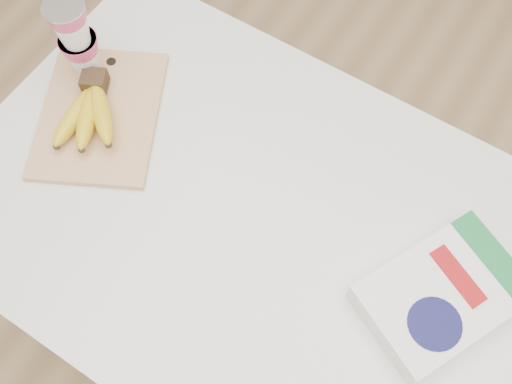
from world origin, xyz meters
TOP-DOWN VIEW (x-y plane):
  - room at (0.00, 0.00)m, footprint 4.00×4.00m
  - table at (0.00, 0.00)m, footprint 1.14×0.76m
  - cutting_board at (-0.38, 0.02)m, footprint 0.35×0.38m
  - bananas at (-0.38, 0.01)m, footprint 0.17×0.19m
  - yogurt_stack at (-0.46, 0.09)m, footprint 0.08×0.08m
  - cereal_box at (0.35, 0.04)m, footprint 0.27×0.31m

SIDE VIEW (x-z plane):
  - table at x=0.00m, z-range 0.00..0.86m
  - cutting_board at x=-0.38m, z-range 0.86..0.87m
  - cereal_box at x=0.35m, z-range 0.86..0.91m
  - bananas at x=-0.38m, z-range 0.87..0.93m
  - yogurt_stack at x=-0.46m, z-range 0.88..1.06m
  - room at x=0.00m, z-range -0.65..3.35m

